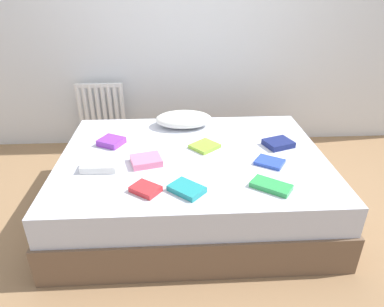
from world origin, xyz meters
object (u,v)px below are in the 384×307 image
textbook_purple (111,142)px  textbook_green (271,186)px  textbook_white (99,167)px  textbook_navy (278,143)px  textbook_pink (146,161)px  bed (192,183)px  textbook_blue (270,162)px  textbook_teal (187,189)px  textbook_lime (205,146)px  pillow (184,119)px  textbook_red (146,189)px  radiator (102,111)px

textbook_purple → textbook_green: size_ratio=0.71×
textbook_white → textbook_green: size_ratio=0.97×
textbook_white → textbook_navy: textbook_white is taller
textbook_pink → bed: bearing=5.0°
textbook_blue → textbook_purple: textbook_purple is taller
textbook_teal → textbook_green: 0.53m
textbook_navy → textbook_lime: size_ratio=1.07×
pillow → textbook_red: bearing=-104.8°
textbook_pink → textbook_red: (0.02, -0.36, -0.00)m
textbook_blue → bed: bearing=-165.0°
radiator → textbook_pink: size_ratio=2.84×
bed → textbook_navy: size_ratio=9.75×
textbook_white → textbook_green: (1.12, -0.29, -0.01)m
textbook_teal → textbook_lime: (0.16, 0.60, -0.00)m
textbook_navy → textbook_purple: textbook_purple is taller
textbook_pink → textbook_green: textbook_pink is taller
textbook_blue → textbook_navy: textbook_navy is taller
textbook_navy → pillow: bearing=128.6°
textbook_pink → textbook_navy: (1.02, 0.22, -0.00)m
textbook_white → textbook_navy: 1.37m
bed → textbook_blue: (0.54, -0.17, 0.27)m
bed → textbook_blue: bearing=-17.8°
textbook_pink → textbook_green: size_ratio=0.84×
bed → textbook_lime: bearing=45.2°
bed → pillow: bearing=95.0°
pillow → textbook_green: 1.15m
textbook_green → textbook_pink: bearing=-168.1°
textbook_pink → textbook_blue: bearing=-18.3°
textbook_red → textbook_teal: bearing=33.7°
radiator → pillow: radiator is taller
radiator → textbook_teal: bearing=-63.9°
bed → textbook_teal: 0.57m
textbook_lime → textbook_teal: bearing=-146.2°
bed → textbook_navy: textbook_navy is taller
textbook_purple → textbook_lime: 0.74m
textbook_teal → textbook_red: same height
textbook_white → textbook_teal: 0.66m
textbook_teal → textbook_lime: textbook_teal is taller
textbook_red → textbook_navy: bearing=67.0°
textbook_navy → textbook_lime: 0.58m
textbook_white → bed: bearing=18.1°
textbook_red → pillow: bearing=111.9°
textbook_teal → radiator: bearing=158.4°
textbook_teal → textbook_red: size_ratio=1.22×
pillow → textbook_pink: (-0.29, -0.66, -0.04)m
bed → textbook_navy: (0.68, 0.10, 0.28)m
textbook_lime → textbook_red: textbook_red is taller
radiator → pillow: 1.08m
textbook_lime → radiator: bearing=91.5°
pillow → textbook_white: size_ratio=2.06×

